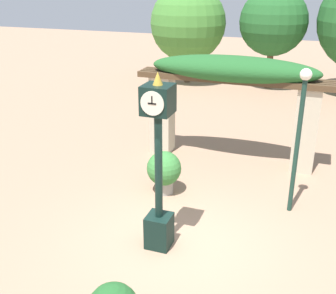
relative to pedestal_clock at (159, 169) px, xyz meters
name	(u,v)px	position (x,y,z in m)	size (l,w,h in m)	color
ground_plane	(180,244)	(0.37, 0.17, -1.63)	(60.00, 60.00, 0.00)	#9E7A60
pedestal_clock	(159,169)	(0.00, 0.00, 0.00)	(0.50, 0.55, 3.38)	black
pergola	(232,85)	(0.37, 4.52, 0.53)	(5.17, 1.19, 2.93)	#BCB299
potted_plant_near_left	(164,170)	(-0.66, 2.05, -1.05)	(0.82, 0.82, 1.04)	gray
lamp_post	(300,126)	(2.26, 2.21, 0.35)	(0.24, 0.24, 3.17)	#19382D
tree_line	(293,22)	(1.15, 13.28, 1.37)	(11.65, 4.21, 5.24)	brown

